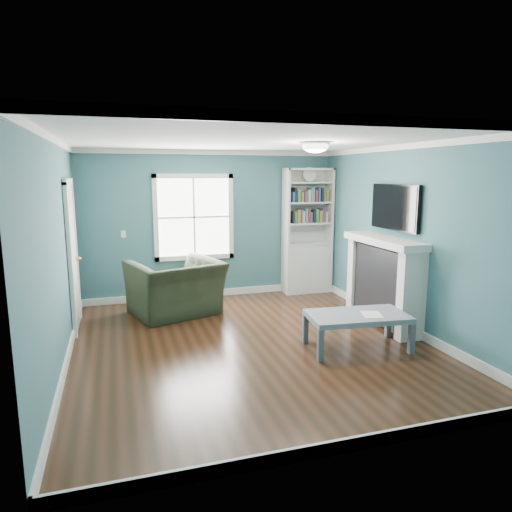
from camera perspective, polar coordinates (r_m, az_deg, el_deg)
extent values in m
plane|color=black|center=(6.07, -0.62, -10.93)|extent=(5.00, 5.00, 0.00)
plane|color=#32646D|center=(8.14, -5.66, 3.87)|extent=(4.50, 0.00, 4.50)
plane|color=#32646D|center=(3.46, 11.25, -4.87)|extent=(4.50, 0.00, 4.50)
plane|color=#32646D|center=(5.54, -23.55, 0.11)|extent=(0.00, 5.00, 5.00)
plane|color=#32646D|center=(6.72, 18.09, 2.09)|extent=(0.00, 5.00, 5.00)
plane|color=white|center=(5.68, -0.67, 14.34)|extent=(5.00, 5.00, 0.00)
cube|color=white|center=(8.35, -5.49, -4.63)|extent=(4.50, 0.03, 0.12)
cube|color=white|center=(3.97, 10.47, -22.35)|extent=(4.50, 0.03, 0.12)
cube|color=white|center=(5.87, -22.53, -11.89)|extent=(0.03, 5.00, 0.12)
cube|color=white|center=(6.99, 17.42, -8.04)|extent=(0.03, 5.00, 0.12)
cube|color=white|center=(8.08, -5.79, 12.76)|extent=(4.50, 0.04, 0.08)
cube|color=white|center=(3.38, 11.84, 16.30)|extent=(4.50, 0.04, 0.08)
cube|color=white|center=(5.48, -24.29, 13.20)|extent=(0.04, 5.00, 0.08)
cube|color=white|center=(6.66, 18.55, 12.87)|extent=(0.04, 5.00, 0.08)
cube|color=white|center=(8.07, -7.77, 4.84)|extent=(1.24, 0.01, 1.34)
cube|color=white|center=(7.97, -12.44, 4.63)|extent=(0.08, 0.06, 1.50)
cube|color=white|center=(8.19, -3.17, 4.99)|extent=(0.08, 0.06, 1.50)
cube|color=white|center=(8.15, -7.63, -0.15)|extent=(1.40, 0.06, 0.08)
cube|color=white|center=(8.02, -7.87, 9.88)|extent=(1.40, 0.06, 0.08)
cube|color=white|center=(8.05, -7.75, 4.83)|extent=(1.24, 0.03, 0.03)
cube|color=white|center=(8.05, -7.75, 4.83)|extent=(0.03, 0.03, 1.34)
cube|color=silver|center=(8.61, 6.34, -1.53)|extent=(0.90, 0.35, 0.90)
cube|color=silver|center=(8.29, 3.75, 6.09)|extent=(0.04, 0.35, 1.40)
cube|color=silver|center=(8.64, 9.12, 6.14)|extent=(0.04, 0.35, 1.40)
cube|color=silver|center=(8.61, 6.05, 6.20)|extent=(0.90, 0.02, 1.40)
cube|color=silver|center=(8.43, 6.59, 10.74)|extent=(0.90, 0.35, 0.04)
cube|color=silver|center=(8.53, 6.40, 1.56)|extent=(0.84, 0.33, 0.03)
cube|color=silver|center=(8.48, 6.45, 4.10)|extent=(0.84, 0.33, 0.03)
cube|color=silver|center=(8.45, 6.50, 6.66)|extent=(0.84, 0.33, 0.03)
cube|color=silver|center=(8.44, 6.55, 9.11)|extent=(0.84, 0.33, 0.03)
cube|color=black|center=(8.45, 6.52, 4.93)|extent=(0.70, 0.25, 0.22)
cube|color=#33723F|center=(8.42, 6.58, 7.50)|extent=(0.70, 0.25, 0.22)
cylinder|color=beige|center=(8.39, 6.71, 10.09)|extent=(0.26, 0.06, 0.26)
cube|color=black|center=(6.92, 15.73, -3.47)|extent=(0.30, 1.20, 1.10)
cube|color=black|center=(6.96, 15.52, -5.08)|extent=(0.22, 0.65, 0.70)
cube|color=silver|center=(6.38, 18.84, -4.79)|extent=(0.36, 0.16, 1.20)
cube|color=silver|center=(7.47, 12.83, -2.36)|extent=(0.36, 0.16, 1.20)
cube|color=silver|center=(6.78, 15.71, 1.85)|extent=(0.44, 1.58, 0.10)
cube|color=black|center=(6.82, 16.97, 5.85)|extent=(0.06, 1.10, 0.65)
cube|color=silver|center=(6.96, -21.97, -0.19)|extent=(0.04, 0.80, 2.05)
cube|color=white|center=(6.52, -22.19, -0.86)|extent=(0.05, 0.08, 2.13)
cube|color=white|center=(7.40, -21.62, 0.42)|extent=(0.05, 0.08, 2.13)
cube|color=white|center=(6.86, -22.48, 8.60)|extent=(0.05, 0.98, 0.08)
sphere|color=#BF8C3F|center=(7.26, -21.27, -0.34)|extent=(0.07, 0.07, 0.07)
ellipsoid|color=white|center=(6.09, 7.44, 13.42)|extent=(0.34, 0.34, 0.15)
cylinder|color=white|center=(6.09, 7.45, 13.84)|extent=(0.38, 0.38, 0.03)
cube|color=white|center=(7.98, -16.25, 2.66)|extent=(0.08, 0.01, 0.12)
imported|color=black|center=(7.27, -10.03, -2.83)|extent=(1.51, 1.21, 1.15)
cube|color=#4D545D|center=(5.55, 8.07, -10.99)|extent=(0.07, 0.07, 0.38)
cube|color=#4D545D|center=(6.02, 18.86, -9.74)|extent=(0.07, 0.07, 0.38)
cube|color=#4D545D|center=(6.10, 6.19, -8.99)|extent=(0.07, 0.07, 0.38)
cube|color=#4D545D|center=(6.53, 16.20, -8.04)|extent=(0.07, 0.07, 0.38)
cube|color=slate|center=(5.95, 12.56, -7.37)|extent=(1.31, 0.81, 0.07)
cube|color=white|center=(5.95, 14.29, -7.09)|extent=(0.31, 0.35, 0.00)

